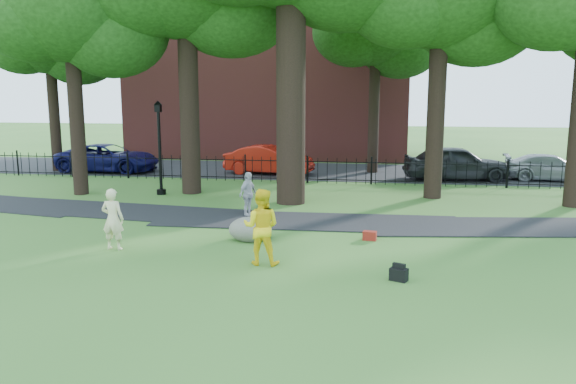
% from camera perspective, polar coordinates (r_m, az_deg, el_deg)
% --- Properties ---
extents(ground, '(120.00, 120.00, 0.00)m').
position_cam_1_polar(ground, '(15.01, -3.88, -6.20)').
color(ground, '#2E5C20').
rests_on(ground, ground).
extents(footpath, '(36.07, 3.85, 0.03)m').
position_cam_1_polar(footpath, '(18.56, 1.86, -3.03)').
color(footpath, black).
rests_on(footpath, ground).
extents(street, '(80.00, 7.00, 0.02)m').
position_cam_1_polar(street, '(30.50, 2.91, 2.11)').
color(street, black).
rests_on(street, ground).
extents(iron_fence, '(44.00, 0.04, 1.20)m').
position_cam_1_polar(iron_fence, '(26.48, 1.96, 2.23)').
color(iron_fence, black).
rests_on(iron_fence, ground).
extents(brick_building, '(18.00, 8.00, 12.00)m').
position_cam_1_polar(brick_building, '(38.77, -1.71, 12.69)').
color(brick_building, brown).
rests_on(brick_building, ground).
extents(woman, '(0.61, 0.40, 1.68)m').
position_cam_1_polar(woman, '(15.84, -17.38, -2.65)').
color(woman, beige).
rests_on(woman, ground).
extents(man, '(0.94, 0.74, 1.89)m').
position_cam_1_polar(man, '(13.83, -2.73, -3.55)').
color(man, yellow).
rests_on(man, ground).
extents(pedestrian, '(0.69, 0.97, 1.53)m').
position_cam_1_polar(pedestrian, '(19.28, -4.10, -0.22)').
color(pedestrian, '#B2B2B7').
rests_on(pedestrian, ground).
extents(boulder, '(1.43, 1.20, 0.74)m').
position_cam_1_polar(boulder, '(16.20, -3.85, -3.63)').
color(boulder, slate).
rests_on(boulder, ground).
extents(lamppost, '(0.39, 0.39, 3.89)m').
position_cam_1_polar(lamppost, '(23.85, -12.91, 4.28)').
color(lamppost, black).
rests_on(lamppost, ground).
extents(backpack, '(0.45, 0.37, 0.29)m').
position_cam_1_polar(backpack, '(13.05, 11.18, -8.22)').
color(backpack, black).
rests_on(backpack, ground).
extents(red_bag, '(0.41, 0.29, 0.26)m').
position_cam_1_polar(red_bag, '(16.40, 8.30, -4.42)').
color(red_bag, maroon).
rests_on(red_bag, ground).
extents(red_sedan, '(4.75, 2.24, 1.51)m').
position_cam_1_polar(red_sedan, '(29.29, -1.95, 3.28)').
color(red_sedan, '#B71A0E').
rests_on(red_sedan, ground).
extents(navy_van, '(5.41, 2.53, 1.50)m').
position_cam_1_polar(navy_van, '(31.67, -17.79, 3.31)').
color(navy_van, '#0D0D42').
rests_on(navy_van, ground).
extents(grey_car, '(5.22, 2.67, 1.70)m').
position_cam_1_polar(grey_car, '(28.47, 16.72, 2.86)').
color(grey_car, black).
rests_on(grey_car, ground).
extents(silver_car, '(4.53, 2.26, 1.26)m').
position_cam_1_polar(silver_car, '(29.93, 25.14, 2.24)').
color(silver_car, gray).
rests_on(silver_car, ground).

